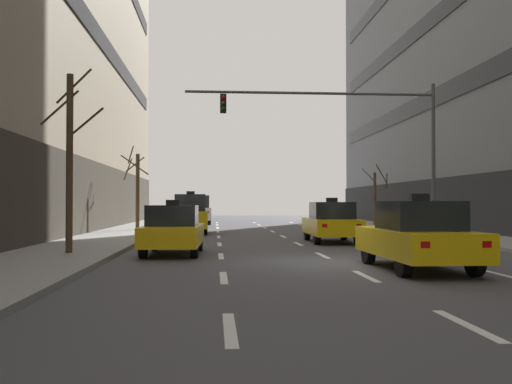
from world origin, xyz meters
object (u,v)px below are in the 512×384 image
(taxi_driving_3, at_px, (191,216))
(street_tree_2, at_px, (137,188))
(taxi_driving_5, at_px, (331,222))
(pedestrian_1, at_px, (418,214))
(traffic_signal_0, at_px, (358,128))
(taxi_driving_4, at_px, (191,214))
(taxi_driving_0, at_px, (173,230))
(street_tree_1, at_px, (70,157))
(taxi_driving_2, at_px, (417,236))
(car_driving_1, at_px, (198,210))
(street_tree_0, at_px, (376,196))

(taxi_driving_3, distance_m, street_tree_2, 4.73)
(taxi_driving_3, height_order, taxi_driving_5, taxi_driving_5)
(pedestrian_1, bearing_deg, traffic_signal_0, -138.04)
(taxi_driving_4, xyz_separation_m, traffic_signal_0, (7.78, -5.16, 4.01))
(taxi_driving_0, height_order, pedestrian_1, taxi_driving_0)
(taxi_driving_0, height_order, street_tree_1, street_tree_1)
(traffic_signal_0, bearing_deg, street_tree_1, -144.34)
(taxi_driving_0, bearing_deg, street_tree_1, -167.00)
(taxi_driving_2, bearing_deg, taxi_driving_3, 105.96)
(taxi_driving_3, height_order, traffic_signal_0, traffic_signal_0)
(traffic_signal_0, bearing_deg, taxi_driving_5, -130.45)
(taxi_driving_2, relative_size, taxi_driving_3, 1.00)
(car_driving_1, relative_size, pedestrian_1, 2.99)
(taxi_driving_4, height_order, street_tree_2, street_tree_2)
(car_driving_1, xyz_separation_m, taxi_driving_2, (6.19, -30.55, -0.29))
(taxi_driving_0, relative_size, taxi_driving_2, 0.94)
(taxi_driving_3, distance_m, taxi_driving_5, 13.91)
(street_tree_2, height_order, pedestrian_1, street_tree_2)
(taxi_driving_0, height_order, taxi_driving_5, taxi_driving_5)
(street_tree_0, distance_m, pedestrian_1, 9.24)
(traffic_signal_0, height_order, pedestrian_1, traffic_signal_0)
(taxi_driving_0, xyz_separation_m, car_driving_1, (0.01, 25.91, 0.34))
(taxi_driving_3, xyz_separation_m, pedestrian_1, (12.11, -6.72, 0.22))
(taxi_driving_0, bearing_deg, traffic_signal_0, 42.21)
(taxi_driving_2, relative_size, street_tree_1, 0.78)
(taxi_driving_5, xyz_separation_m, street_tree_1, (-9.18, -5.83, 2.17))
(taxi_driving_5, xyz_separation_m, pedestrian_1, (5.82, 5.69, 0.21))
(street_tree_0, distance_m, street_tree_2, 16.46)
(pedestrian_1, bearing_deg, street_tree_1, -142.48)
(taxi_driving_0, relative_size, pedestrian_1, 2.68)
(taxi_driving_0, height_order, taxi_driving_3, taxi_driving_3)
(taxi_driving_0, distance_m, traffic_signal_0, 11.38)
(taxi_driving_0, xyz_separation_m, street_tree_2, (-3.08, 14.23, 1.72))
(street_tree_2, bearing_deg, street_tree_0, 20.48)
(taxi_driving_2, bearing_deg, car_driving_1, 101.46)
(car_driving_1, relative_size, street_tree_1, 0.82)
(traffic_signal_0, distance_m, street_tree_0, 13.98)
(car_driving_1, bearing_deg, street_tree_2, -104.81)
(taxi_driving_2, relative_size, taxi_driving_4, 1.02)
(traffic_signal_0, bearing_deg, taxi_driving_3, 127.24)
(street_tree_1, bearing_deg, taxi_driving_0, 13.00)
(car_driving_1, relative_size, traffic_signal_0, 0.41)
(car_driving_1, bearing_deg, taxi_driving_3, -91.05)
(taxi_driving_4, xyz_separation_m, street_tree_2, (-3.10, 1.99, 1.45))
(car_driving_1, distance_m, street_tree_2, 12.16)
(taxi_driving_2, bearing_deg, taxi_driving_5, 90.37)
(car_driving_1, xyz_separation_m, taxi_driving_5, (6.13, -20.78, -0.29))
(taxi_driving_0, relative_size, street_tree_0, 1.02)
(taxi_driving_2, xyz_separation_m, pedestrian_1, (5.76, 15.47, 0.22))
(taxi_driving_5, xyz_separation_m, traffic_signal_0, (1.67, 1.95, 4.23))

